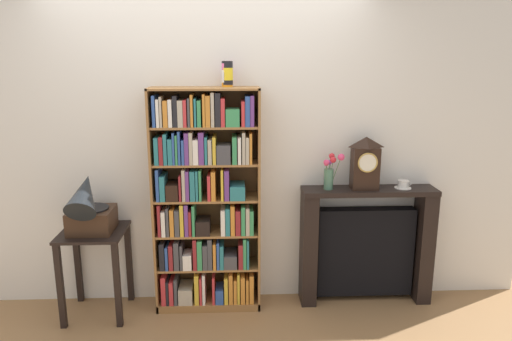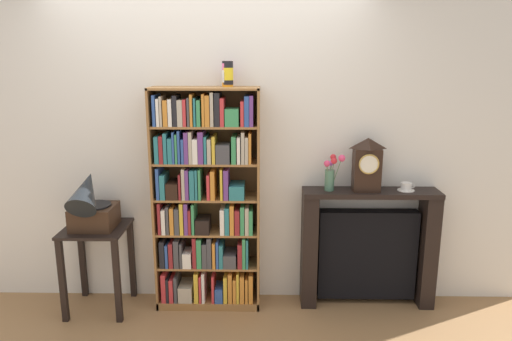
% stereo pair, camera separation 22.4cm
% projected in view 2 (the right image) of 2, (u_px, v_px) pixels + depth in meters
% --- Properties ---
extents(ground_plane, '(7.86, 6.40, 0.02)m').
position_uv_depth(ground_plane, '(208.00, 311.00, 3.86)').
color(ground_plane, '#997047').
extents(wall_back, '(4.86, 0.08, 2.60)m').
position_uv_depth(wall_back, '(235.00, 145.00, 3.85)').
color(wall_back, silver).
rests_on(wall_back, ground).
extents(bookshelf, '(0.83, 0.28, 1.78)m').
position_uv_depth(bookshelf, '(205.00, 204.00, 3.77)').
color(bookshelf, olive).
rests_on(bookshelf, ground).
extents(cup_stack, '(0.08, 0.08, 0.19)m').
position_uv_depth(cup_stack, '(228.00, 74.00, 3.57)').
color(cup_stack, orange).
rests_on(cup_stack, bookshelf).
extents(side_table_left, '(0.48, 0.47, 0.70)m').
position_uv_depth(side_table_left, '(97.00, 250.00, 3.78)').
color(side_table_left, black).
rests_on(side_table_left, ground).
extents(gramophone, '(0.32, 0.48, 0.53)m').
position_uv_depth(gramophone, '(90.00, 204.00, 3.63)').
color(gramophone, '#382316').
rests_on(gramophone, side_table_left).
extents(fireplace_mantel, '(1.07, 0.25, 0.97)m').
position_uv_depth(fireplace_mantel, '(367.00, 248.00, 3.88)').
color(fireplace_mantel, black).
rests_on(fireplace_mantel, ground).
extents(mantel_clock, '(0.21, 0.15, 0.42)m').
position_uv_depth(mantel_clock, '(367.00, 164.00, 3.70)').
color(mantel_clock, black).
rests_on(mantel_clock, fireplace_mantel).
extents(flower_vase, '(0.16, 0.15, 0.30)m').
position_uv_depth(flower_vase, '(331.00, 173.00, 3.71)').
color(flower_vase, '#4C7A60').
rests_on(flower_vase, fireplace_mantel).
extents(teacup_with_saucer, '(0.13, 0.13, 0.06)m').
position_uv_depth(teacup_with_saucer, '(406.00, 187.00, 3.74)').
color(teacup_with_saucer, white).
rests_on(teacup_with_saucer, fireplace_mantel).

